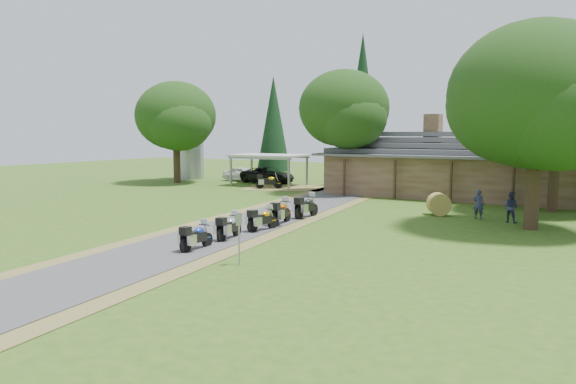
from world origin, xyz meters
The scene contains 23 objects.
ground centered at (0.00, 0.00, 0.00)m, with size 120.00×120.00×0.00m, color #2F5517.
driveway centered at (-0.50, 4.00, 0.00)m, with size 46.00×46.00×0.00m, color #444446.
lodge centered at (6.00, 24.00, 2.45)m, with size 21.40×9.40×4.90m, color brown, non-canonical shape.
silo centered at (-22.37, 25.32, 2.97)m, with size 2.92×2.92×5.94m, color gray.
carport centered at (-11.39, 23.49, 1.40)m, with size 6.46×4.31×2.80m, color silver, non-canonical shape.
car_white_sedan centered at (-15.98, 25.81, 0.90)m, with size 5.40×2.28×1.80m, color white.
car_dark_suv centered at (-12.93, 25.58, 1.13)m, with size 5.88×2.50×2.25m, color black.
motorcycle_row_a centered at (1.32, -1.28, 0.60)m, with size 1.75×0.57×1.20m, color #18339A, non-canonical shape.
motorcycle_row_b centered at (1.08, 1.24, 0.62)m, with size 1.80×0.59×1.23m, color #A1A5A9, non-canonical shape.
motorcycle_row_c centered at (1.14, 3.84, 0.62)m, with size 1.82×0.59×1.24m, color #C38904, non-canonical shape.
motorcycle_row_d centered at (0.89, 5.94, 0.70)m, with size 2.04×0.66×1.39m, color #B54905, non-canonical shape.
motorcycle_row_e centered at (0.91, 8.61, 0.69)m, with size 2.02×0.66×1.38m, color black, non-canonical shape.
motorcycle_carport_a centered at (-9.82, 21.07, 0.67)m, with size 1.97×0.64×1.35m, color #C4A30D, non-canonical shape.
person_a centered at (9.24, 13.33, 0.96)m, with size 0.54×0.39×1.92m, color #2E3353.
person_b centered at (11.02, 12.81, 0.98)m, with size 0.56×0.40×1.96m, color #2E3353.
hay_bale centered at (6.94, 13.54, 0.64)m, with size 1.27×1.27×1.17m, color olive.
sign_post centered at (4.39, -2.52, 0.96)m, with size 0.35×0.06×1.92m, color gray, non-canonical shape.
oak_lodge_left centered at (-2.79, 21.00, 5.36)m, with size 7.00×7.00×10.72m, color #11340F, non-canonical shape.
oak_lodge_right centered at (12.44, 18.47, 5.15)m, with size 7.66×7.66×10.30m, color #11340F, non-canonical shape.
oak_driveway centered at (12.28, 11.11, 5.32)m, with size 8.48×8.48×10.64m, color #11340F, non-canonical shape.
oak_silo centered at (-20.44, 21.30, 5.11)m, with size 7.58×7.58×10.22m, color #11340F, non-canonical shape.
cedar_near centered at (-4.21, 27.60, 6.74)m, with size 3.60×3.60×13.47m, color black.
cedar_far centered at (-14.41, 28.91, 5.19)m, with size 3.38×3.38×10.39m, color black.
Camera 1 is at (16.30, -18.63, 4.82)m, focal length 35.00 mm.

